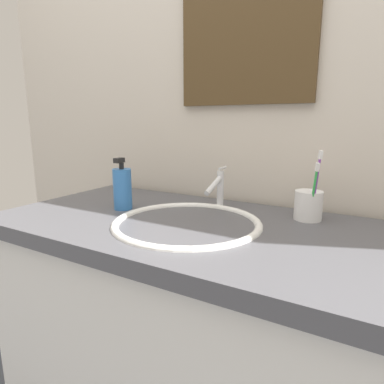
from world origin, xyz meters
The scene contains 9 objects.
tiled_wall_back centered at (0.00, 0.35, 1.20)m, with size 2.49×0.04×2.40m, color beige.
vanity_counter centered at (0.00, 0.00, 0.44)m, with size 1.29×0.62×0.87m.
sink_basin centered at (-0.03, -0.03, 0.84)m, with size 0.44×0.44×0.10m.
faucet centered at (-0.03, 0.19, 0.95)m, with size 0.02×0.15×0.14m.
toothbrush_cup centered at (0.27, 0.20, 0.92)m, with size 0.08×0.08×0.09m, color white.
toothbrush_green centered at (0.29, 0.16, 0.98)m, with size 0.03×0.04×0.18m.
toothbrush_purple centered at (0.29, 0.17, 1.00)m, with size 0.03×0.04×0.21m.
soap_dispenser centered at (-0.31, 0.01, 0.94)m, with size 0.06×0.06×0.18m.
wall_mirror centered at (0.00, 0.32, 1.45)m, with size 0.49×0.02×0.45m.
Camera 1 is at (0.44, -0.82, 1.17)m, focal length 30.81 mm.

